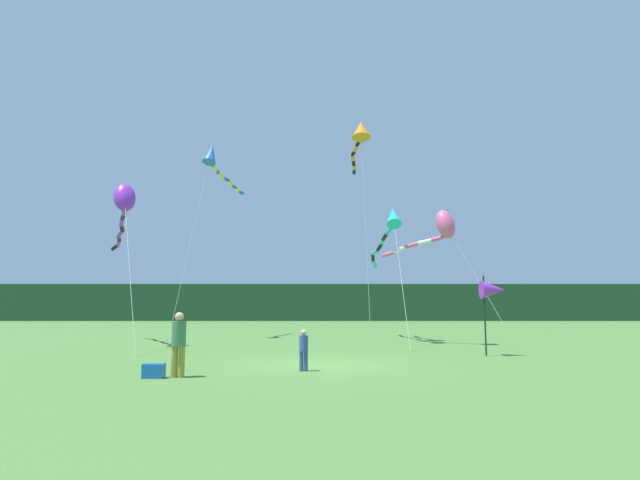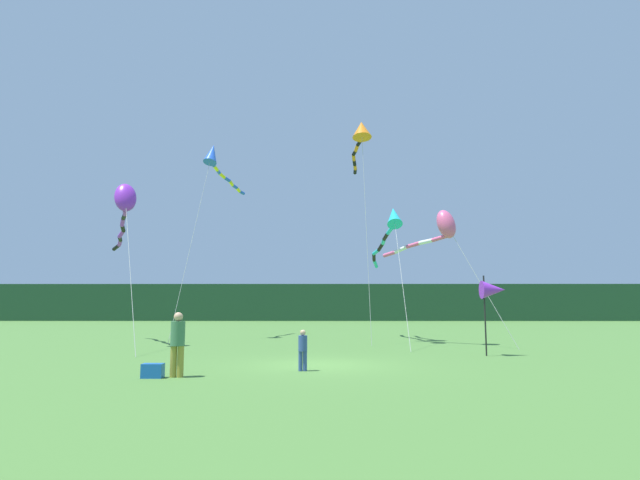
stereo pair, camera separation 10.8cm
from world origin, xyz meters
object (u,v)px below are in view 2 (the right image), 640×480
banner_flag_pole (493,290)px  kite_cyan (390,226)px  kite_purple (125,205)px  cooler_box (153,371)px  person_adult (178,341)px  kite_orange (361,134)px  person_child (303,348)px  kite_rainbow (442,227)px  kite_blue (215,159)px

banner_flag_pole → kite_cyan: size_ratio=0.27×
kite_purple → cooler_box: bearing=-64.4°
person_adult → kite_orange: bearing=65.6°
person_child → cooler_box: size_ratio=2.16×
person_adult → kite_purple: (-5.58, 10.26, 5.72)m
person_adult → kite_cyan: (7.46, 12.88, 5.07)m
kite_rainbow → banner_flag_pole: bearing=-82.5°
person_child → banner_flag_pole: 8.61m
kite_orange → kite_purple: bearing=-165.4°
banner_flag_pole → kite_rainbow: size_ratio=0.46×
person_adult → banner_flag_pole: size_ratio=0.57×
cooler_box → kite_rainbow: kite_rainbow is taller
cooler_box → banner_flag_pole: 12.75m
person_child → banner_flag_pole: bearing=32.3°
kite_rainbow → person_adult: bearing=-131.7°
person_child → kite_orange: (2.68, 11.95, 10.51)m
banner_flag_pole → kite_rainbow: (-0.68, 5.16, 3.23)m
kite_cyan → kite_orange: size_ratio=0.94×
person_child → kite_orange: kite_orange is taller
person_adult → kite_cyan: size_ratio=0.15×
cooler_box → kite_orange: 18.54m
person_adult → kite_rainbow: bearing=48.3°
kite_rainbow → kite_orange: bearing=148.6°
cooler_box → banner_flag_pole: (11.05, 5.94, 2.28)m
cooler_box → kite_orange: (6.61, 13.40, 10.99)m
kite_cyan → kite_blue: (-9.97, 3.02, 4.48)m
kite_cyan → kite_blue: bearing=163.2°
cooler_box → banner_flag_pole: banner_flag_pole is taller
person_child → banner_flag_pole: banner_flag_pole is taller
kite_orange → cooler_box: bearing=-116.3°
cooler_box → kite_rainbow: size_ratio=0.08×
banner_flag_pole → kite_purple: bearing=164.5°
person_adult → cooler_box: size_ratio=3.13×
banner_flag_pole → kite_orange: 12.29m
kite_purple → kite_rainbow: (15.35, 0.71, -0.99)m
person_child → kite_cyan: 13.40m
cooler_box → kite_orange: bearing=63.7°
cooler_box → kite_purple: size_ratio=0.05×
banner_flag_pole → kite_cyan: (-2.99, 7.07, 3.57)m
kite_purple → kite_blue: (3.08, 5.64, 3.83)m
cooler_box → kite_blue: kite_blue is taller
person_adult → kite_rainbow: (9.77, 10.97, 4.73)m
banner_flag_pole → person_adult: bearing=-150.9°
person_child → cooler_box: (-3.93, -1.45, -0.48)m
person_adult → cooler_box: person_adult is taller
person_adult → kite_purple: 13.00m
cooler_box → kite_blue: 19.17m
person_child → kite_blue: kite_blue is taller
kite_blue → kite_purple: bearing=-118.6°
person_adult → kite_orange: 17.79m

